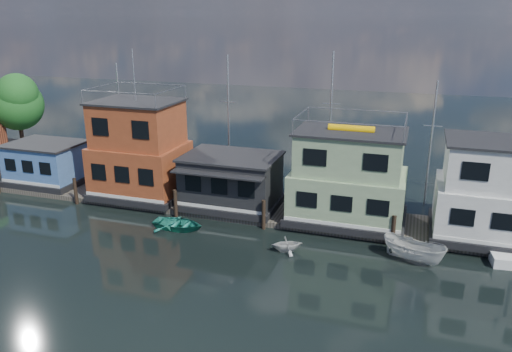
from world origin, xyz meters
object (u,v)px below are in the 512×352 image
(houseboat_red, at_px, (140,151))
(houseboat_green, at_px, (348,178))
(houseboat_white, at_px, (501,193))
(houseboat_dark, at_px, (231,181))
(dinghy_teal, at_px, (178,224))
(dinghy_white, at_px, (287,244))
(houseboat_blue, at_px, (47,163))
(motorboat, at_px, (414,250))

(houseboat_red, bearing_deg, houseboat_green, 0.00)
(houseboat_green, relative_size, houseboat_white, 1.00)
(houseboat_dark, distance_m, dinghy_teal, 5.64)
(houseboat_red, bearing_deg, dinghy_white, -22.32)
(houseboat_dark, distance_m, houseboat_white, 19.03)
(houseboat_blue, height_order, motorboat, houseboat_blue)
(houseboat_green, xyz_separation_m, motorboat, (4.89, -4.68, -2.76))
(motorboat, bearing_deg, dinghy_white, 119.74)
(dinghy_teal, bearing_deg, dinghy_white, -97.09)
(dinghy_white, height_order, dinghy_teal, dinghy_white)
(houseboat_blue, distance_m, dinghy_white, 24.26)
(houseboat_red, distance_m, houseboat_green, 17.01)
(dinghy_teal, bearing_deg, motorboat, -89.96)
(houseboat_green, relative_size, motorboat, 2.06)
(houseboat_green, distance_m, motorboat, 7.31)
(motorboat, distance_m, dinghy_teal, 16.25)
(houseboat_blue, bearing_deg, houseboat_white, 0.00)
(houseboat_dark, bearing_deg, houseboat_green, 0.12)
(houseboat_dark, bearing_deg, motorboat, -18.56)
(houseboat_blue, height_order, houseboat_dark, houseboat_dark)
(houseboat_red, relative_size, houseboat_green, 1.41)
(houseboat_red, height_order, houseboat_white, houseboat_red)
(houseboat_blue, xyz_separation_m, dinghy_teal, (15.14, -4.73, -1.82))
(houseboat_dark, height_order, houseboat_white, houseboat_white)
(houseboat_green, xyz_separation_m, dinghy_teal, (-11.36, -4.73, -3.16))
(motorboat, height_order, dinghy_white, motorboat)
(houseboat_white, relative_size, motorboat, 2.06)
(houseboat_blue, relative_size, houseboat_red, 0.54)
(houseboat_green, xyz_separation_m, houseboat_white, (10.00, -0.00, -0.01))
(houseboat_blue, bearing_deg, motorboat, -8.49)
(houseboat_blue, height_order, dinghy_white, houseboat_blue)
(houseboat_blue, height_order, houseboat_green, houseboat_green)
(houseboat_white, xyz_separation_m, dinghy_white, (-12.99, -5.75, -3.00))
(motorboat, xyz_separation_m, dinghy_white, (-7.88, -1.07, -0.25))
(houseboat_blue, distance_m, houseboat_red, 9.69)
(houseboat_red, distance_m, dinghy_white, 15.56)
(houseboat_white, relative_size, dinghy_teal, 2.25)
(houseboat_red, bearing_deg, dinghy_teal, -39.94)
(houseboat_dark, bearing_deg, houseboat_blue, 179.94)
(houseboat_red, xyz_separation_m, motorboat, (21.89, -4.68, -3.32))
(houseboat_blue, distance_m, houseboat_dark, 17.50)
(houseboat_blue, height_order, dinghy_teal, houseboat_blue)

